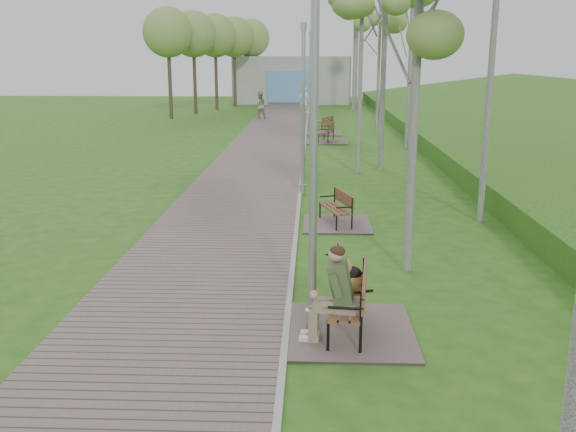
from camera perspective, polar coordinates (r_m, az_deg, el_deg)
name	(u,v)px	position (r m, az deg, el deg)	size (l,w,h in m)	color
ground	(277,426)	(7.56, -0.99, -18.13)	(120.00, 120.00, 0.00)	#265717
walkway	(264,150)	(28.25, -2.11, 5.89)	(3.50, 67.00, 0.04)	#6C5D57
kerb	(304,150)	(28.17, 1.46, 5.88)	(0.10, 67.00, 0.05)	#999993
building_north	(292,80)	(57.43, 0.37, 12.02)	(10.00, 5.20, 4.00)	#9E9E99
bench_main	(343,304)	(9.59, 4.94, -7.76)	(1.92, 2.13, 1.67)	#6C5D57
bench_second	(336,218)	(15.72, 4.25, -0.14)	(1.64, 1.83, 1.01)	#6C5D57
bench_third	(326,137)	(31.00, 3.40, 6.98)	(1.96, 2.18, 1.20)	#6C5D57
bench_far	(324,130)	(34.30, 3.18, 7.64)	(1.85, 2.06, 1.14)	#6C5D57
lamp_post_near	(314,169)	(9.18, 2.29, 4.22)	(0.20, 0.20, 5.26)	#9FA2A7
lamp_post_second	(303,116)	(18.93, 1.35, 8.84)	(0.19, 0.19, 4.94)	#9FA2A7
lamp_post_third	(310,89)	(32.30, 2.00, 11.18)	(0.20, 0.20, 5.17)	#9FA2A7
pedestrian_near	(304,100)	(46.52, 1.42, 10.25)	(0.69, 0.45, 1.90)	white
pedestrian_far	(260,106)	(42.23, -2.53, 9.78)	(0.87, 0.67, 1.78)	gray
birch_mid_a	(362,2)	(22.50, 6.62, 18.39)	(2.30, 2.30, 7.34)	silver
birch_far_a	(413,3)	(29.05, 11.01, 18.08)	(2.56, 2.56, 7.89)	silver
birch_far_b	(380,25)	(35.07, 8.18, 16.46)	(2.39, 2.39, 7.11)	silver
birch_distant_a	(355,6)	(49.51, 6.02, 18.09)	(2.85, 2.85, 9.65)	silver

